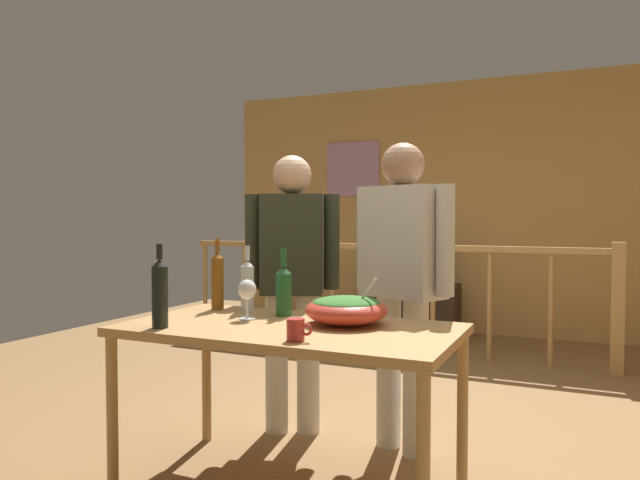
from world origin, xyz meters
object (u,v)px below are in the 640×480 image
at_px(person_standing_right, 402,269).
at_px(wine_bottle_dark, 160,292).
at_px(wine_glass, 247,291).
at_px(stair_railing, 434,283).
at_px(tv_console, 415,309).
at_px(wine_bottle_green, 284,290).
at_px(wine_bottle_amber, 217,280).
at_px(wine_bottle_clear, 247,285).
at_px(serving_table, 289,341).
at_px(salad_bowl, 346,309).
at_px(person_standing_left, 292,272).
at_px(mug_red, 296,330).
at_px(framed_picture, 353,169).
at_px(flat_screen_tv, 414,258).

bearing_deg(person_standing_right, wine_bottle_dark, 71.82).
bearing_deg(wine_glass, stair_railing, 85.34).
bearing_deg(tv_console, wine_bottle_green, -85.10).
height_order(wine_bottle_amber, wine_bottle_clear, wine_bottle_amber).
relative_size(serving_table, salad_bowl, 3.96).
distance_m(wine_bottle_dark, person_standing_right, 1.24).
bearing_deg(salad_bowl, stair_railing, 95.18).
distance_m(serving_table, person_standing_left, 0.77).
bearing_deg(wine_bottle_clear, wine_bottle_amber, 178.81).
relative_size(stair_railing, wine_bottle_green, 12.20).
relative_size(mug_red, person_standing_right, 0.07).
height_order(wine_bottle_amber, wine_bottle_dark, wine_bottle_amber).
bearing_deg(tv_console, person_standing_left, -87.75).
bearing_deg(wine_bottle_green, framed_picture, 106.37).
height_order(stair_railing, tv_console, stair_railing).
height_order(wine_bottle_green, wine_bottle_clear, wine_bottle_clear).
distance_m(framed_picture, tv_console, 1.75).
distance_m(wine_bottle_clear, person_standing_left, 0.41).
height_order(serving_table, salad_bowl, salad_bowl).
relative_size(salad_bowl, wine_bottle_dark, 1.02).
bearing_deg(wine_bottle_dark, serving_table, 30.35).
distance_m(stair_railing, mug_red, 3.12).
xyz_separation_m(flat_screen_tv, serving_table, (0.44, -3.69, -0.13)).
height_order(serving_table, wine_glass, wine_glass).
height_order(flat_screen_tv, salad_bowl, flat_screen_tv).
relative_size(tv_console, flat_screen_tv, 1.37).
bearing_deg(salad_bowl, mug_red, -95.89).
bearing_deg(mug_red, salad_bowl, 84.11).
height_order(flat_screen_tv, serving_table, flat_screen_tv).
bearing_deg(person_standing_right, framed_picture, -42.35).
xyz_separation_m(wine_bottle_amber, mug_red, (0.73, -0.53, -0.11)).
bearing_deg(wine_bottle_dark, tv_console, 89.42).
relative_size(salad_bowl, mug_red, 3.49).
height_order(flat_screen_tv, person_standing_right, person_standing_right).
xyz_separation_m(framed_picture, mug_red, (1.44, -4.29, -1.00)).
distance_m(serving_table, wine_bottle_green, 0.33).
distance_m(wine_bottle_green, person_standing_right, 0.65).
bearing_deg(salad_bowl, person_standing_right, 78.93).
distance_m(wine_bottle_amber, wine_bottle_clear, 0.19).
bearing_deg(wine_bottle_green, wine_bottle_clear, 172.06).
height_order(stair_railing, person_standing_right, person_standing_right).
distance_m(framed_picture, person_standing_right, 3.80).
height_order(serving_table, mug_red, mug_red).
xyz_separation_m(wine_bottle_green, wine_bottle_amber, (-0.41, 0.04, 0.03)).
distance_m(serving_table, wine_bottle_clear, 0.49).
relative_size(wine_bottle_green, person_standing_left, 0.21).
height_order(flat_screen_tv, wine_bottle_clear, wine_bottle_clear).
height_order(wine_bottle_amber, person_standing_right, person_standing_right).
bearing_deg(person_standing_left, wine_glass, 74.42).
bearing_deg(flat_screen_tv, mug_red, -81.12).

